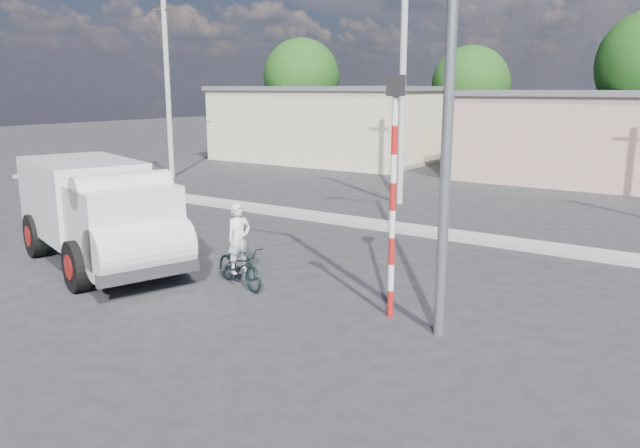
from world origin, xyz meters
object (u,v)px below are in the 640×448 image
Objects in this scene: cyclist at (239,252)px; traffic_pole at (393,177)px; bicycle at (240,266)px; truck at (99,211)px; streetlight at (442,34)px.

cyclist is 3.97m from traffic_pole.
truck is at bearing 119.20° from bicycle.
streetlight reaches higher than bicycle.
traffic_pole is 0.48× the size of streetlight.
cyclist is (3.67, 0.71, -0.61)m from truck.
bicycle is 0.19× the size of streetlight.
bicycle is at bearing 0.00° from cyclist.
truck reaches higher than bicycle.
streetlight is at bearing 22.60° from truck.
truck is 7.34m from traffic_pole.
bicycle is (3.67, 0.71, -0.91)m from truck.
streetlight reaches higher than truck.
traffic_pole reaches higher than bicycle.
bicycle is at bearing 178.53° from streetlight.
cyclist is at bearing 0.00° from bicycle.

